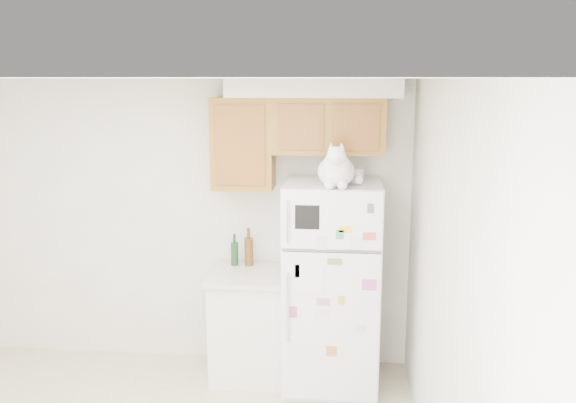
# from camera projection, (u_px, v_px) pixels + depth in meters

# --- Properties ---
(room_shell) EXTENTS (3.84, 4.04, 2.52)m
(room_shell) POSITION_uv_depth(u_px,v_px,m) (137.00, 223.00, 3.55)
(room_shell) COLOR silver
(room_shell) RESTS_ON ground_plane
(refrigerator) EXTENTS (0.76, 0.78, 1.70)m
(refrigerator) POSITION_uv_depth(u_px,v_px,m) (331.00, 285.00, 4.95)
(refrigerator) COLOR white
(refrigerator) RESTS_ON ground_plane
(base_counter) EXTENTS (0.64, 0.64, 0.92)m
(base_counter) POSITION_uv_depth(u_px,v_px,m) (249.00, 323.00, 5.16)
(base_counter) COLOR white
(base_counter) RESTS_ON ground_plane
(cat) EXTENTS (0.34, 0.50, 0.35)m
(cat) POSITION_uv_depth(u_px,v_px,m) (336.00, 170.00, 4.54)
(cat) COLOR white
(cat) RESTS_ON refrigerator
(storage_box_back) EXTENTS (0.20, 0.16, 0.10)m
(storage_box_back) POSITION_uv_depth(u_px,v_px,m) (351.00, 175.00, 4.83)
(storage_box_back) COLOR white
(storage_box_back) RESTS_ON refrigerator
(storage_box_front) EXTENTS (0.17, 0.14, 0.09)m
(storage_box_front) POSITION_uv_depth(u_px,v_px,m) (353.00, 177.00, 4.75)
(storage_box_front) COLOR white
(storage_box_front) RESTS_ON refrigerator
(bottle_green) EXTENTS (0.06, 0.06, 0.27)m
(bottle_green) POSITION_uv_depth(u_px,v_px,m) (235.00, 250.00, 5.22)
(bottle_green) COLOR #19381E
(bottle_green) RESTS_ON base_counter
(bottle_amber) EXTENTS (0.08, 0.08, 0.33)m
(bottle_amber) POSITION_uv_depth(u_px,v_px,m) (249.00, 247.00, 5.22)
(bottle_amber) COLOR #593814
(bottle_amber) RESTS_ON base_counter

